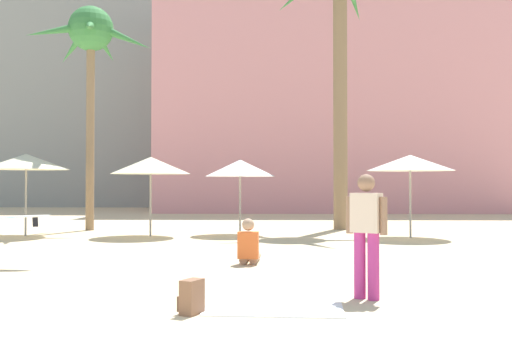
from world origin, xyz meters
name	(u,v)px	position (x,y,z in m)	size (l,w,h in m)	color
hotel_pink	(335,107)	(4.59, 30.95, 6.14)	(20.28, 8.74, 12.29)	pink
hotel_tower_gray	(89,53)	(-12.88, 39.66, 11.39)	(18.50, 9.70, 22.77)	gray
palm_tree_far_left	(91,41)	(-5.38, 15.32, 6.44)	(4.01, 4.30, 7.63)	#896B4C
cafe_umbrella_0	(410,163)	(4.84, 12.73, 2.18)	(2.54, 2.54, 2.42)	gray
cafe_umbrella_1	(26,162)	(-6.63, 13.04, 2.24)	(2.54, 2.54, 2.48)	gray
cafe_umbrella_3	(151,166)	(-2.84, 13.03, 2.12)	(2.40, 2.40, 2.38)	gray
cafe_umbrella_4	(240,168)	(-0.18, 13.67, 2.06)	(2.17, 2.17, 2.32)	gray
beach_towel	(274,309)	(0.82, 2.63, 0.01)	(1.73, 0.92, 0.01)	white
backpack	(191,297)	(-0.18, 2.34, 0.20)	(0.33, 0.35, 0.42)	brown
person_mid_center	(249,248)	(0.35, 6.98, 0.31)	(0.44, 1.00, 0.90)	tan
person_far_right	(366,230)	(2.09, 3.34, 0.94)	(0.56, 0.41, 1.71)	#B7337F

